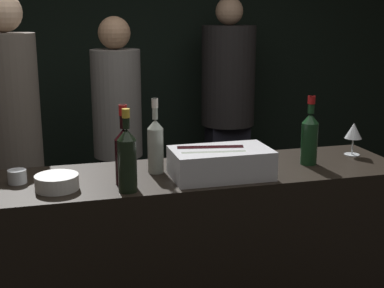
{
  "coord_description": "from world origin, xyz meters",
  "views": [
    {
      "loc": [
        -0.6,
        -1.92,
        1.72
      ],
      "look_at": [
        0.0,
        0.28,
        1.15
      ],
      "focal_mm": 50.0,
      "sensor_mm": 36.0,
      "label": 1
    }
  ],
  "objects_px": {
    "red_wine_bottle_tall": "(124,153)",
    "ice_bin_with_bottles": "(219,162)",
    "wine_glass": "(353,132)",
    "red_wine_bottle_burgundy": "(310,136)",
    "person_in_hoodie": "(228,104)",
    "white_wine_bottle": "(155,143)",
    "bowl_white": "(57,182)",
    "candle_votive": "(17,176)",
    "person_blond_tee": "(12,140)",
    "person_grey_polo": "(118,129)",
    "champagne_bottle": "(127,158)"
  },
  "relations": [
    {
      "from": "red_wine_bottle_tall",
      "to": "ice_bin_with_bottles",
      "type": "bearing_deg",
      "value": -1.33
    },
    {
      "from": "ice_bin_with_bottles",
      "to": "wine_glass",
      "type": "distance_m",
      "value": 0.77
    },
    {
      "from": "red_wine_bottle_burgundy",
      "to": "person_in_hoodie",
      "type": "relative_size",
      "value": 0.17
    },
    {
      "from": "ice_bin_with_bottles",
      "to": "white_wine_bottle",
      "type": "xyz_separation_m",
      "value": [
        -0.25,
        0.14,
        0.06
      ]
    },
    {
      "from": "ice_bin_with_bottles",
      "to": "wine_glass",
      "type": "bearing_deg",
      "value": 13.05
    },
    {
      "from": "bowl_white",
      "to": "candle_votive",
      "type": "bearing_deg",
      "value": 140.95
    },
    {
      "from": "person_in_hoodie",
      "to": "person_blond_tee",
      "type": "height_order",
      "value": "person_in_hoodie"
    },
    {
      "from": "person_grey_polo",
      "to": "wine_glass",
      "type": "bearing_deg",
      "value": -163.87
    },
    {
      "from": "champagne_bottle",
      "to": "person_blond_tee",
      "type": "height_order",
      "value": "person_blond_tee"
    },
    {
      "from": "candle_votive",
      "to": "red_wine_bottle_burgundy",
      "type": "distance_m",
      "value": 1.29
    },
    {
      "from": "champagne_bottle",
      "to": "candle_votive",
      "type": "bearing_deg",
      "value": 152.32
    },
    {
      "from": "red_wine_bottle_tall",
      "to": "champagne_bottle",
      "type": "relative_size",
      "value": 1.0
    },
    {
      "from": "bowl_white",
      "to": "champagne_bottle",
      "type": "relative_size",
      "value": 0.52
    },
    {
      "from": "bowl_white",
      "to": "red_wine_bottle_burgundy",
      "type": "relative_size",
      "value": 0.54
    },
    {
      "from": "ice_bin_with_bottles",
      "to": "champagne_bottle",
      "type": "bearing_deg",
      "value": -168.04
    },
    {
      "from": "wine_glass",
      "to": "candle_votive",
      "type": "relative_size",
      "value": 2.11
    },
    {
      "from": "wine_glass",
      "to": "person_grey_polo",
      "type": "height_order",
      "value": "person_grey_polo"
    },
    {
      "from": "bowl_white",
      "to": "candle_votive",
      "type": "xyz_separation_m",
      "value": [
        -0.16,
        0.13,
        -0.0
      ]
    },
    {
      "from": "candle_votive",
      "to": "red_wine_bottle_tall",
      "type": "relative_size",
      "value": 0.23
    },
    {
      "from": "red_wine_bottle_burgundy",
      "to": "person_grey_polo",
      "type": "xyz_separation_m",
      "value": [
        -0.71,
        1.34,
        -0.21
      ]
    },
    {
      "from": "red_wine_bottle_burgundy",
      "to": "person_blond_tee",
      "type": "bearing_deg",
      "value": 147.52
    },
    {
      "from": "ice_bin_with_bottles",
      "to": "red_wine_bottle_burgundy",
      "type": "xyz_separation_m",
      "value": [
        0.46,
        0.08,
        0.06
      ]
    },
    {
      "from": "champagne_bottle",
      "to": "ice_bin_with_bottles",
      "type": "bearing_deg",
      "value": 11.96
    },
    {
      "from": "candle_votive",
      "to": "person_in_hoodie",
      "type": "xyz_separation_m",
      "value": [
        1.5,
        1.72,
        -0.05
      ]
    },
    {
      "from": "white_wine_bottle",
      "to": "red_wine_bottle_burgundy",
      "type": "bearing_deg",
      "value": -4.42
    },
    {
      "from": "white_wine_bottle",
      "to": "person_grey_polo",
      "type": "xyz_separation_m",
      "value": [
        -0.0,
        1.29,
        -0.21
      ]
    },
    {
      "from": "person_blond_tee",
      "to": "ice_bin_with_bottles",
      "type": "bearing_deg",
      "value": 78.8
    },
    {
      "from": "wine_glass",
      "to": "red_wine_bottle_tall",
      "type": "bearing_deg",
      "value": -171.89
    },
    {
      "from": "wine_glass",
      "to": "white_wine_bottle",
      "type": "relative_size",
      "value": 0.49
    },
    {
      "from": "bowl_white",
      "to": "person_in_hoodie",
      "type": "distance_m",
      "value": 2.28
    },
    {
      "from": "wine_glass",
      "to": "candle_votive",
      "type": "xyz_separation_m",
      "value": [
        -1.57,
        -0.04,
        -0.09
      ]
    },
    {
      "from": "red_wine_bottle_burgundy",
      "to": "person_in_hoodie",
      "type": "height_order",
      "value": "person_in_hoodie"
    },
    {
      "from": "ice_bin_with_bottles",
      "to": "person_blond_tee",
      "type": "xyz_separation_m",
      "value": [
        -0.89,
        0.94,
        -0.07
      ]
    },
    {
      "from": "red_wine_bottle_burgundy",
      "to": "person_grey_polo",
      "type": "distance_m",
      "value": 1.54
    },
    {
      "from": "person_in_hoodie",
      "to": "person_blond_tee",
      "type": "relative_size",
      "value": 1.0
    },
    {
      "from": "red_wine_bottle_burgundy",
      "to": "person_in_hoodie",
      "type": "distance_m",
      "value": 1.79
    },
    {
      "from": "red_wine_bottle_tall",
      "to": "candle_votive",
      "type": "bearing_deg",
      "value": 163.29
    },
    {
      "from": "ice_bin_with_bottles",
      "to": "person_grey_polo",
      "type": "xyz_separation_m",
      "value": [
        -0.25,
        1.43,
        -0.15
      ]
    },
    {
      "from": "champagne_bottle",
      "to": "person_grey_polo",
      "type": "bearing_deg",
      "value": 84.22
    },
    {
      "from": "ice_bin_with_bottles",
      "to": "bowl_white",
      "type": "height_order",
      "value": "ice_bin_with_bottles"
    },
    {
      "from": "ice_bin_with_bottles",
      "to": "red_wine_bottle_tall",
      "type": "relative_size",
      "value": 1.28
    },
    {
      "from": "candle_votive",
      "to": "person_in_hoodie",
      "type": "relative_size",
      "value": 0.04
    },
    {
      "from": "champagne_bottle",
      "to": "person_in_hoodie",
      "type": "bearing_deg",
      "value": 60.95
    },
    {
      "from": "red_wine_bottle_tall",
      "to": "white_wine_bottle",
      "type": "bearing_deg",
      "value": 39.66
    },
    {
      "from": "wine_glass",
      "to": "white_wine_bottle",
      "type": "bearing_deg",
      "value": -177.97
    },
    {
      "from": "red_wine_bottle_burgundy",
      "to": "person_grey_polo",
      "type": "relative_size",
      "value": 0.19
    },
    {
      "from": "white_wine_bottle",
      "to": "red_wine_bottle_burgundy",
      "type": "height_order",
      "value": "white_wine_bottle"
    },
    {
      "from": "candle_votive",
      "to": "white_wine_bottle",
      "type": "relative_size",
      "value": 0.23
    },
    {
      "from": "candle_votive",
      "to": "person_in_hoodie",
      "type": "distance_m",
      "value": 2.28
    },
    {
      "from": "candle_votive",
      "to": "white_wine_bottle",
      "type": "height_order",
      "value": "white_wine_bottle"
    }
  ]
}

